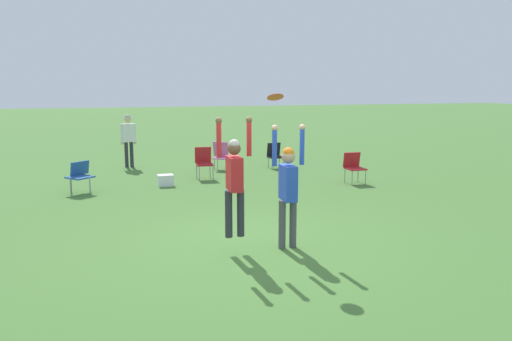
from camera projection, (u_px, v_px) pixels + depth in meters
ground_plane at (253, 245)px, 8.61m from camera, size 120.00×120.00×0.00m
person_jumping at (234, 175)px, 8.00m from camera, size 0.60×0.46×1.96m
person_defending at (288, 184)px, 8.26m from camera, size 0.59×0.45×2.09m
frisbee at (275, 97)px, 7.90m from camera, size 0.27×0.25×0.11m
camping_chair_0 at (354, 165)px, 14.00m from camera, size 0.51×0.55×0.87m
camping_chair_1 at (222, 154)px, 16.32m from camera, size 0.73×0.81×0.91m
camping_chair_2 at (204, 160)px, 14.66m from camera, size 0.53×0.57×0.94m
camping_chair_3 at (80, 174)px, 12.72m from camera, size 0.76×0.84×0.80m
camping_chair_4 at (275, 154)px, 16.69m from camera, size 0.50×0.54×0.84m
person_spectator_near at (128, 136)px, 16.71m from camera, size 0.53×0.26×1.78m
cooler_box at (165, 180)px, 13.71m from camera, size 0.43×0.35×0.31m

